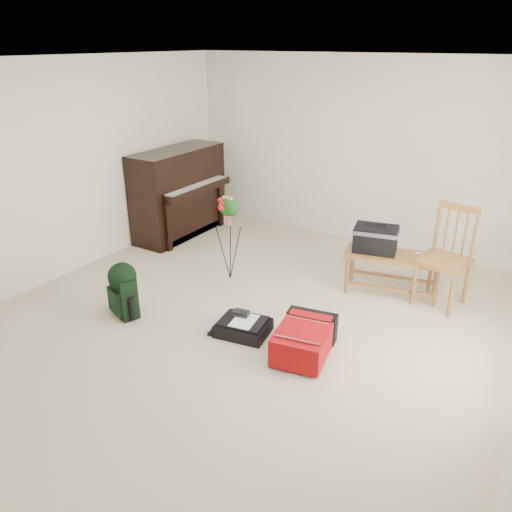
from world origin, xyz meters
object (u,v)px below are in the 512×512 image
Objects in this scene: bench at (382,243)px; red_suitcase at (306,337)px; flower_stand at (229,239)px; black_duffel at (243,326)px; green_backpack at (123,287)px; piano at (180,195)px; dining_chair at (445,258)px.

bench is 1.49× the size of red_suitcase.
flower_stand reaches higher than bench.
green_backpack reaches higher than black_duffel.
piano is 3.08m from bench.
red_suitcase is (2.94, -1.75, -0.45)m from piano.
flower_stand is at bearing -169.58° from bench.
black_duffel is (2.28, -1.80, -0.52)m from piano.
piano is 3.75m from dining_chair.
bench is 2.84m from green_backpack.
flower_stand is (0.41, 1.31, 0.18)m from green_backpack.
dining_chair is 1.98× the size of black_duffel.
bench is at bearing 23.72° from flower_stand.
bench reaches higher than green_backpack.
dining_chair reaches higher than black_duffel.
dining_chair is 2.39m from flower_stand.
bench is (3.08, -0.19, -0.03)m from piano.
piano is at bearing 132.13° from black_duffel.
dining_chair is 1.82× the size of green_backpack.
dining_chair is at bearing -2.09° from piano.
dining_chair is 1.03× the size of flower_stand.
flower_stand reaches higher than red_suitcase.
piano is 2.43m from green_backpack.
dining_chair is 2.27m from black_duffel.
dining_chair reaches higher than green_backpack.
piano is 3.45m from red_suitcase.
flower_stand is at bearing -30.31° from piano.
dining_chair is (0.67, 0.05, -0.04)m from bench.
green_backpack is at bearing -64.08° from piano.
flower_stand is (-2.28, -0.72, -0.02)m from dining_chair.
bench is 1.62m from red_suitcase.
red_suitcase is at bearing -106.63° from dining_chair.
flower_stand is (-1.61, -0.67, -0.06)m from bench.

